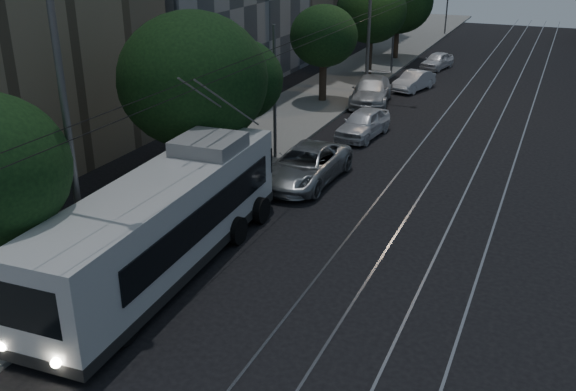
% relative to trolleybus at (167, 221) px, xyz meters
% --- Properties ---
extents(ground, '(120.00, 120.00, 0.00)m').
position_rel_trolleybus_xyz_m(ground, '(4.10, 0.42, -1.60)').
color(ground, black).
rests_on(ground, ground).
extents(sidewalk, '(5.00, 90.00, 0.15)m').
position_rel_trolleybus_xyz_m(sidewalk, '(-3.40, 20.42, -1.52)').
color(sidewalk, gray).
rests_on(sidewalk, ground).
extents(tram_rails, '(4.52, 90.00, 0.02)m').
position_rel_trolleybus_xyz_m(tram_rails, '(6.60, 20.42, -1.59)').
color(tram_rails, '#96969E').
rests_on(tram_rails, ground).
extents(overhead_wires, '(2.23, 90.00, 6.00)m').
position_rel_trolleybus_xyz_m(overhead_wires, '(-0.87, 20.42, 1.87)').
color(overhead_wires, black).
rests_on(overhead_wires, ground).
extents(trolleybus, '(2.97, 11.67, 5.63)m').
position_rel_trolleybus_xyz_m(trolleybus, '(0.00, 0.00, 0.00)').
color(trolleybus, silver).
rests_on(trolleybus, ground).
extents(pickup_silver, '(2.65, 5.39, 1.47)m').
position_rel_trolleybus_xyz_m(pickup_silver, '(1.09, 8.42, -0.86)').
color(pickup_silver, '#A6A9AD').
rests_on(pickup_silver, ground).
extents(car_white_a, '(2.07, 4.27, 1.41)m').
position_rel_trolleybus_xyz_m(car_white_a, '(1.40, 15.34, -0.89)').
color(car_white_a, silver).
rests_on(car_white_a, ground).
extents(car_white_b, '(3.08, 5.62, 1.54)m').
position_rel_trolleybus_xyz_m(car_white_b, '(-0.13, 21.84, -0.83)').
color(car_white_b, '#B2B2B6').
rests_on(car_white_b, ground).
extents(car_white_c, '(2.21, 3.93, 1.23)m').
position_rel_trolleybus_xyz_m(car_white_c, '(1.40, 26.26, -0.98)').
color(car_white_c, white).
rests_on(car_white_c, ground).
extents(car_white_d, '(2.18, 3.82, 1.22)m').
position_rel_trolleybus_xyz_m(car_white_d, '(1.40, 33.67, -0.99)').
color(car_white_d, white).
rests_on(car_white_d, ground).
extents(tree_1, '(5.64, 5.64, 7.04)m').
position_rel_trolleybus_xyz_m(tree_1, '(-2.40, 5.75, 2.89)').
color(tree_1, black).
rests_on(tree_1, ground).
extents(tree_2, '(3.88, 3.88, 5.53)m').
position_rel_trolleybus_xyz_m(tree_2, '(-2.40, 9.31, 2.17)').
color(tree_2, black).
rests_on(tree_2, ground).
extents(tree_3, '(3.96, 3.96, 5.73)m').
position_rel_trolleybus_xyz_m(tree_3, '(-2.90, 20.97, 2.33)').
color(tree_3, black).
rests_on(tree_3, ground).
extents(tree_4, '(4.77, 4.77, 6.69)m').
position_rel_trolleybus_xyz_m(tree_4, '(-2.40, 28.72, 2.93)').
color(tree_4, black).
rests_on(tree_4, ground).
extents(tree_5, '(5.36, 5.36, 6.87)m').
position_rel_trolleybus_xyz_m(tree_5, '(-2.40, 36.02, 2.85)').
color(tree_5, black).
rests_on(tree_5, ground).
extents(streetlamp_near, '(2.52, 0.44, 10.50)m').
position_rel_trolleybus_xyz_m(streetlamp_near, '(-1.28, -1.77, 4.70)').
color(streetlamp_near, '#5D5D5F').
rests_on(streetlamp_near, ground).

